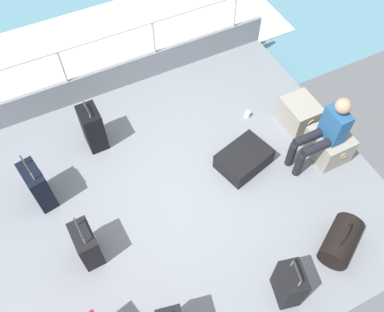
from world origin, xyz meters
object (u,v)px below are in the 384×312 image
Objects in this scene: cargo_crate_0 at (299,114)px; suitcase_3 at (289,284)px; suitcase_0 at (244,159)px; duffel_bag at (341,241)px; paper_cup at (248,114)px; passenger_seated at (325,132)px; suitcase_4 at (38,186)px; suitcase_2 at (87,244)px; cargo_crate_1 at (329,144)px; suitcase_1 at (93,128)px.

cargo_crate_0 is 0.76× the size of suitcase_3.
suitcase_0 is (0.28, -1.08, -0.08)m from cargo_crate_0.
duffel_bag reaches higher than suitcase_0.
cargo_crate_0 is 5.52× the size of paper_cup.
duffel_bag is at bearing -20.33° from cargo_crate_0.
passenger_seated is 3.68m from suitcase_4.
suitcase_2 is at bearing -115.03° from duffel_bag.
cargo_crate_0 and cargo_crate_1 have the same top height.
suitcase_3 is 2.64m from paper_cup.
suitcase_1 reaches higher than paper_cup.
suitcase_4 is at bearing -163.53° from suitcase_2.
suitcase_1 is 3.22m from suitcase_3.
cargo_crate_0 is at bearing -176.45° from cargo_crate_1.
cargo_crate_1 is 0.76× the size of suitcase_1.
duffel_bag is 6.97× the size of paper_cup.
passenger_seated is at bearing 88.93° from suitcase_2.
duffel_bag is (1.20, -0.53, -0.42)m from passenger_seated.
suitcase_3 reaches higher than cargo_crate_0.
cargo_crate_0 reaches higher than paper_cup.
paper_cup is at bearing 177.65° from duffel_bag.
suitcase_2 is 2.31m from suitcase_3.
duffel_bag is at bearing 64.97° from suitcase_2.
suitcase_0 is 2.31m from suitcase_2.
cargo_crate_0 is 2.93m from suitcase_1.
suitcase_4 is (-1.05, -3.51, -0.27)m from passenger_seated.
suitcase_3 is 7.26× the size of paper_cup.
suitcase_1 is at bearing -143.54° from duffel_bag.
suitcase_4 is at bearing -127.00° from duffel_bag.
passenger_seated is at bearing 134.22° from suitcase_3.
cargo_crate_0 is at bearing 104.29° from suitcase_0.
paper_cup is at bearing -157.74° from passenger_seated.
suitcase_3 is at bearing -78.80° from duffel_bag.
suitcase_3 reaches higher than duffel_bag.
passenger_seated is at bearing 58.23° from suitcase_1.
suitcase_1 reaches higher than suitcase_0.
cargo_crate_1 is at bearing 74.13° from suitcase_4.
suitcase_3 reaches higher than suitcase_2.
passenger_seated is 1.99m from suitcase_3.
duffel_bag is at bearing -23.90° from passenger_seated.
cargo_crate_0 is 0.70× the size of suitcase_0.
suitcase_1 reaches higher than suitcase_3.
suitcase_1 reaches higher than duffel_bag.
suitcase_4 is (-1.05, -3.70, 0.11)m from cargo_crate_1.
paper_cup is at bearing -149.69° from cargo_crate_1.
cargo_crate_0 is at bearing 83.47° from suitcase_4.
suitcase_4 is (-2.42, -2.11, 0.03)m from suitcase_3.
suitcase_1 is 1.67m from suitcase_2.
cargo_crate_1 is at bearing 30.31° from paper_cup.
suitcase_4 is at bearing -58.29° from suitcase_1.
suitcase_0 is 1.09× the size of suitcase_3.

